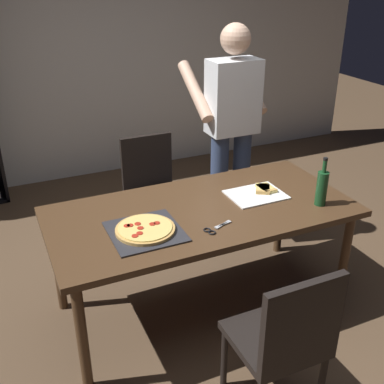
{
  "coord_description": "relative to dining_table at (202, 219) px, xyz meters",
  "views": [
    {
      "loc": [
        -1.11,
        -2.3,
        2.11
      ],
      "look_at": [
        0.0,
        0.15,
        0.8
      ],
      "focal_mm": 43.79,
      "sensor_mm": 36.0,
      "label": 1
    }
  ],
  "objects": [
    {
      "name": "kitchen_scissors",
      "position": [
        -0.04,
        -0.26,
        0.07
      ],
      "size": [
        0.2,
        0.11,
        0.01
      ],
      "color": "silver",
      "rests_on": "dining_table"
    },
    {
      "name": "chair_far_side",
      "position": [
        0.0,
        0.94,
        -0.17
      ],
      "size": [
        0.42,
        0.42,
        0.9
      ],
      "color": "black",
      "rests_on": "ground_plane"
    },
    {
      "name": "pizza_slices_on_towel",
      "position": [
        0.43,
        0.03,
        0.08
      ],
      "size": [
        0.36,
        0.28,
        0.03
      ],
      "color": "white",
      "rests_on": "dining_table"
    },
    {
      "name": "pepperoni_pizza_on_tray",
      "position": [
        -0.41,
        -0.12,
        0.08
      ],
      "size": [
        0.4,
        0.4,
        0.04
      ],
      "color": "#2D2D33",
      "rests_on": "dining_table"
    },
    {
      "name": "dining_table",
      "position": [
        0.0,
        0.0,
        0.0
      ],
      "size": [
        1.89,
        0.9,
        0.75
      ],
      "color": "#4C331E",
      "rests_on": "ground_plane"
    },
    {
      "name": "back_wall",
      "position": [
        0.0,
        2.6,
        0.72
      ],
      "size": [
        6.4,
        0.1,
        2.8
      ],
      "primitive_type": "cube",
      "color": "silver",
      "rests_on": "ground_plane"
    },
    {
      "name": "person_serving_pizza",
      "position": [
        0.59,
        0.72,
        0.32
      ],
      "size": [
        0.55,
        0.54,
        1.75
      ],
      "color": "#38476B",
      "rests_on": "ground_plane"
    },
    {
      "name": "wine_bottle",
      "position": [
        0.7,
        -0.25,
        0.19
      ],
      "size": [
        0.07,
        0.07,
        0.32
      ],
      "color": "#194723",
      "rests_on": "dining_table"
    },
    {
      "name": "chair_near_camera",
      "position": [
        -0.0,
        -0.94,
        -0.17
      ],
      "size": [
        0.42,
        0.42,
        0.9
      ],
      "color": "black",
      "rests_on": "ground_plane"
    },
    {
      "name": "ground_plane",
      "position": [
        0.0,
        0.0,
        -0.68
      ],
      "size": [
        12.0,
        12.0,
        0.0
      ],
      "primitive_type": "plane",
      "color": "brown"
    }
  ]
}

